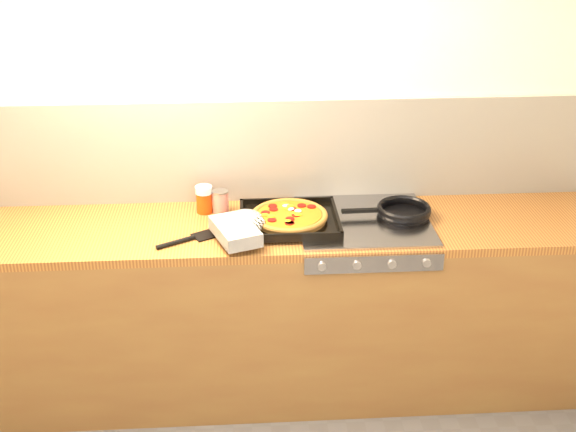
{
  "coord_description": "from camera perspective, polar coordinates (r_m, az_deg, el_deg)",
  "views": [
    {
      "loc": [
        -0.09,
        -1.87,
        2.35
      ],
      "look_at": [
        0.1,
        1.08,
        0.95
      ],
      "focal_mm": 45.0,
      "sensor_mm": 36.0,
      "label": 1
    }
  ],
  "objects": [
    {
      "name": "room_shell",
      "position": [
        3.47,
        -1.98,
        5.12
      ],
      "size": [
        3.2,
        3.2,
        3.2
      ],
      "color": "white",
      "rests_on": "ground"
    },
    {
      "name": "pizza_on_tray",
      "position": [
        3.24,
        -1.08,
        -0.32
      ],
      "size": [
        0.59,
        0.51,
        0.08
      ],
      "color": "black",
      "rests_on": "stovetop"
    },
    {
      "name": "counter_run",
      "position": [
        3.52,
        -1.65,
        -7.27
      ],
      "size": [
        3.2,
        0.62,
        0.9
      ],
      "color": "brown",
      "rests_on": "ground"
    },
    {
      "name": "juice_glass",
      "position": [
        3.42,
        -6.65,
        1.34
      ],
      "size": [
        0.1,
        0.1,
        0.13
      ],
      "color": "red",
      "rests_on": "counter_run"
    },
    {
      "name": "black_spatula",
      "position": [
        3.18,
        -7.92,
        -1.84
      ],
      "size": [
        0.27,
        0.19,
        0.02
      ],
      "color": "black",
      "rests_on": "counter_run"
    },
    {
      "name": "tomato_can",
      "position": [
        3.42,
        -5.35,
        1.15
      ],
      "size": [
        0.1,
        0.1,
        0.11
      ],
      "color": "maroon",
      "rests_on": "counter_run"
    },
    {
      "name": "wooden_spoon",
      "position": [
        3.51,
        0.62,
        1.1
      ],
      "size": [
        0.3,
        0.07,
        0.02
      ],
      "color": "#9B6942",
      "rests_on": "counter_run"
    },
    {
      "name": "frying_pan",
      "position": [
        3.39,
        9.04,
        0.41
      ],
      "size": [
        0.42,
        0.26,
        0.04
      ],
      "color": "black",
      "rests_on": "stovetop"
    },
    {
      "name": "stovetop",
      "position": [
        3.34,
        5.97,
        -0.38
      ],
      "size": [
        0.6,
        0.56,
        0.02
      ],
      "primitive_type": "cube",
      "color": "#9B9BA0",
      "rests_on": "counter_run"
    }
  ]
}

